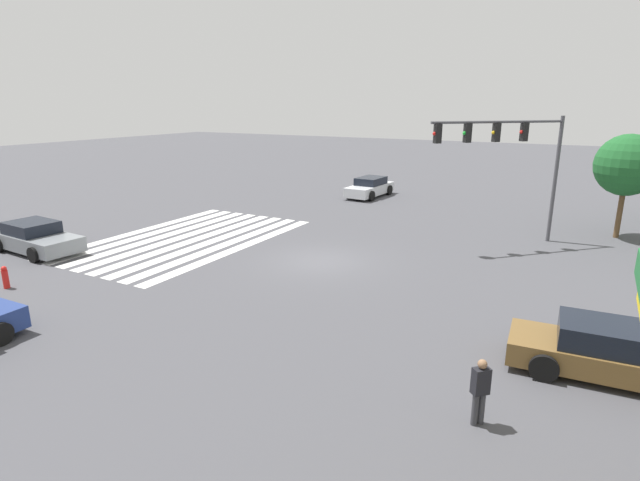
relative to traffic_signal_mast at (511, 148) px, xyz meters
The scene contains 9 objects.
ground_plane 10.33m from the traffic_signal_mast, 45.00° to the right, with size 147.25×147.25×0.00m, color #47474C.
crosswalk_markings 16.33m from the traffic_signal_mast, 65.40° to the right, with size 12.25×7.25×0.01m.
traffic_signal_mast is the anchor object (origin of this frame).
car_0 14.55m from the traffic_signal_mast, 129.43° to the right, with size 4.87×2.28×1.41m.
car_1 22.40m from the traffic_signal_mast, 58.24° to the right, with size 2.41×4.85×1.40m.
car_4 12.85m from the traffic_signal_mast, 21.32° to the left, with size 2.25×4.90×1.42m.
pedestrian 15.53m from the traffic_signal_mast, ahead, with size 0.41×0.41×1.54m.
tree_corner_b 6.60m from the traffic_signal_mast, 131.23° to the left, with size 3.06×3.06×5.24m.
fire_hydrant 21.80m from the traffic_signal_mast, 45.26° to the right, with size 0.22×0.22×0.86m.
Camera 1 is at (18.21, 10.03, 6.70)m, focal length 28.00 mm.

